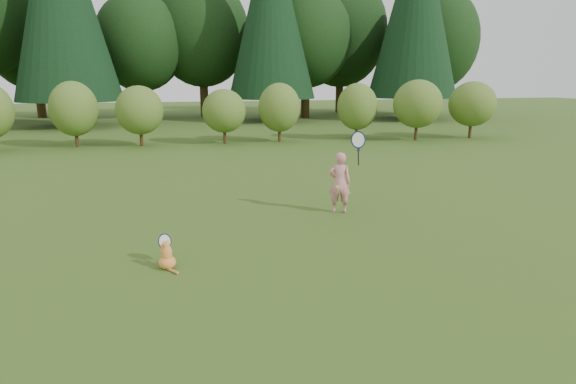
{
  "coord_description": "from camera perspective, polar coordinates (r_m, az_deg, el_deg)",
  "views": [
    {
      "loc": [
        -1.86,
        -7.98,
        2.88
      ],
      "look_at": [
        0.2,
        0.8,
        0.7
      ],
      "focal_mm": 30.0,
      "sensor_mm": 36.0,
      "label": 1
    }
  ],
  "objects": [
    {
      "name": "cat",
      "position": [
        7.66,
        -14.17,
        -7.09
      ],
      "size": [
        0.35,
        0.64,
        0.6
      ],
      "rotation": [
        0.0,
        0.0,
        0.15
      ],
      "color": "orange",
      "rests_on": "ground"
    },
    {
      "name": "tennis_ball",
      "position": [
        9.64,
        5.81,
        0.57
      ],
      "size": [
        0.07,
        0.07,
        0.07
      ],
      "color": "yellow",
      "rests_on": "ground"
    },
    {
      "name": "child",
      "position": [
        10.34,
        6.2,
        1.28
      ],
      "size": [
        0.77,
        0.49,
        1.97
      ],
      "rotation": [
        0.0,
        0.0,
        2.86
      ],
      "color": "pink",
      "rests_on": "ground"
    },
    {
      "name": "ground",
      "position": [
        8.69,
        -0.08,
        -5.77
      ],
      "size": [
        100.0,
        100.0,
        0.0
      ],
      "primitive_type": "plane",
      "color": "#2F4C15",
      "rests_on": "ground"
    },
    {
      "name": "shrub_row",
      "position": [
        21.12,
        -8.22,
        9.42
      ],
      "size": [
        28.0,
        3.0,
        2.8
      ],
      "primitive_type": null,
      "color": "#476920",
      "rests_on": "ground"
    }
  ]
}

